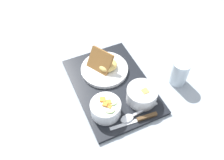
# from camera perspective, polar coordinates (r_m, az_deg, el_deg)

# --- Properties ---
(ground_plane) EXTENTS (4.00, 4.00, 0.00)m
(ground_plane) POSITION_cam_1_polar(r_m,az_deg,el_deg) (0.99, 0.00, -1.57)
(ground_plane) COLOR #99A3AD
(serving_tray) EXTENTS (0.44, 0.31, 0.01)m
(serving_tray) POSITION_cam_1_polar(r_m,az_deg,el_deg) (0.99, 0.00, -1.34)
(serving_tray) COLOR black
(serving_tray) RESTS_ON ground_plane
(bowl_salad) EXTENTS (0.11, 0.11, 0.06)m
(bowl_salad) POSITION_cam_1_polar(r_m,az_deg,el_deg) (0.88, -1.50, -6.71)
(bowl_salad) COLOR white
(bowl_salad) RESTS_ON serving_tray
(bowl_soup) EXTENTS (0.12, 0.12, 0.06)m
(bowl_soup) POSITION_cam_1_polar(r_m,az_deg,el_deg) (0.92, 7.23, -3.34)
(bowl_soup) COLOR white
(bowl_soup) RESTS_ON serving_tray
(plate_main) EXTENTS (0.20, 0.20, 0.10)m
(plate_main) POSITION_cam_1_polar(r_m,az_deg,el_deg) (1.02, -1.88, 3.07)
(plate_main) COLOR white
(plate_main) RESTS_ON serving_tray
(knife) EXTENTS (0.02, 0.19, 0.01)m
(knife) POSITION_cam_1_polar(r_m,az_deg,el_deg) (0.89, 7.13, -9.18)
(knife) COLOR silver
(knife) RESTS_ON serving_tray
(spoon) EXTENTS (0.04, 0.16, 0.01)m
(spoon) POSITION_cam_1_polar(r_m,az_deg,el_deg) (0.89, 4.99, -8.55)
(spoon) COLOR silver
(spoon) RESTS_ON serving_tray
(glass_water) EXTENTS (0.07, 0.07, 0.11)m
(glass_water) POSITION_cam_1_polar(r_m,az_deg,el_deg) (1.01, 15.84, 1.48)
(glass_water) COLOR silver
(glass_water) RESTS_ON ground_plane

